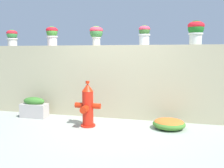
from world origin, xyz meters
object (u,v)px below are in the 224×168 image
potted_plant_2 (96,33)px  potted_plant_4 (196,30)px  potted_plant_1 (52,34)px  flower_bush_left (169,123)px  planter_box (34,108)px  fire_hydrant (88,106)px  potted_plant_0 (12,36)px  potted_plant_3 (144,33)px

potted_plant_2 → potted_plant_4: potted_plant_4 is taller
potted_plant_4 → potted_plant_2: bearing=-180.0°
potted_plant_1 → potted_plant_4: 3.20m
flower_bush_left → planter_box: (-2.92, 0.13, 0.11)m
fire_hydrant → planter_box: (-1.38, 0.35, -0.19)m
potted_plant_1 → planter_box: potted_plant_1 is taller
flower_bush_left → planter_box: 2.92m
potted_plant_0 → potted_plant_4: bearing=0.9°
flower_bush_left → planter_box: size_ratio=1.04×
potted_plant_2 → potted_plant_0: bearing=-178.2°
potted_plant_1 → potted_plant_3: bearing=-1.8°
planter_box → potted_plant_4: bearing=9.7°
potted_plant_3 → potted_plant_4: size_ratio=0.85×
potted_plant_2 → planter_box: size_ratio=0.74×
flower_bush_left → potted_plant_3: bearing=131.1°
potted_plant_4 → fire_hydrant: potted_plant_4 is taller
potted_plant_1 → planter_box: 1.75m
potted_plant_1 → potted_plant_2: bearing=-0.1°
potted_plant_4 → fire_hydrant: 2.66m
potted_plant_0 → potted_plant_1: bearing=3.8°
potted_plant_4 → potted_plant_0: bearing=-179.1°
potted_plant_0 → potted_plant_3: potted_plant_3 is taller
potted_plant_4 → fire_hydrant: (-2.01, -0.93, -1.48)m
flower_bush_left → potted_plant_0: bearing=170.2°
potted_plant_0 → potted_plant_1: size_ratio=0.87×
potted_plant_1 → potted_plant_3: (2.17, -0.07, -0.03)m
potted_plant_1 → fire_hydrant: size_ratio=0.51×
potted_plant_0 → potted_plant_2: bearing=1.8°
potted_plant_3 → fire_hydrant: 1.93m
potted_plant_2 → planter_box: bearing=-155.4°
planter_box → potted_plant_0: bearing=148.5°
potted_plant_0 → planter_box: (0.84, -0.52, -1.60)m
potted_plant_1 → potted_plant_2: 1.09m
potted_plant_2 → potted_plant_4: (2.12, 0.00, 0.02)m
potted_plant_1 → potted_plant_4: (3.20, -0.00, 0.02)m
fire_hydrant → flower_bush_left: size_ratio=1.46×
potted_plant_0 → potted_plant_1: potted_plant_1 is taller
planter_box → flower_bush_left: bearing=-2.6°
potted_plant_1 → fire_hydrant: potted_plant_1 is taller
potted_plant_2 → flower_bush_left: size_ratio=0.71×
potted_plant_3 → potted_plant_1: bearing=178.2°
potted_plant_0 → potted_plant_3: 3.19m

